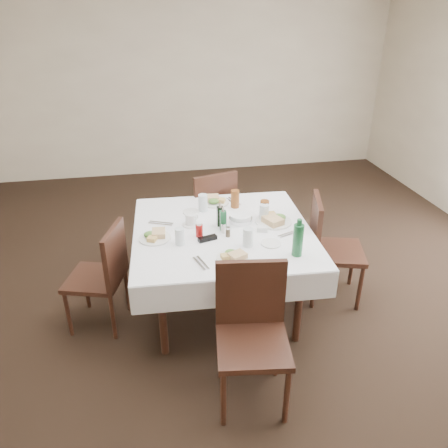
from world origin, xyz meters
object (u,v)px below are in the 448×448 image
chair_north (211,209)px  ketchup_bottle (199,230)px  chair_east (327,243)px  chair_west (105,271)px  chair_south (252,325)px  green_bottle (298,240)px  water_s (248,237)px  dining_table (223,237)px  water_n (203,203)px  coffee_mug (191,220)px  bread_basket (241,218)px  oil_cruet_dark (220,215)px  water_w (180,236)px  water_e (264,213)px  oil_cruet_green (223,220)px

chair_north → ketchup_bottle: bearing=-104.5°
chair_east → chair_west: chair_east is taller
chair_north → chair_south: size_ratio=0.99×
chair_south → green_bottle: bearing=45.3°
water_s → dining_table: bearing=115.3°
chair_south → water_n: (-0.12, 1.33, 0.29)m
chair_south → chair_east: 1.30m
chair_east → ketchup_bottle: bearing=-176.4°
chair_north → green_bottle: size_ratio=3.31×
ketchup_bottle → coffee_mug: 0.21m
bread_basket → oil_cruet_dark: (-0.18, -0.04, 0.06)m
dining_table → water_s: 0.36m
chair_north → chair_east: (0.87, -0.87, 0.00)m
chair_east → bread_basket: bearing=170.8°
water_w → oil_cruet_dark: (0.35, 0.25, 0.03)m
chair_north → water_s: 1.20m
water_s → water_e: same height
water_s → oil_cruet_dark: size_ratio=0.68×
chair_north → coffee_mug: 0.83m
chair_east → water_e: 0.63m
dining_table → water_e: (0.37, 0.10, 0.15)m
chair_north → water_s: chair_north is taller
water_n → water_s: (0.24, -0.68, -0.00)m
water_n → green_bottle: 1.04m
chair_north → green_bottle: 1.46m
water_s → ketchup_bottle: (-0.34, 0.21, -0.02)m
bread_basket → water_s: bearing=-95.0°
coffee_mug → water_e: bearing=-2.6°
chair_north → oil_cruet_dark: size_ratio=4.48×
chair_north → chair_east: size_ratio=1.00×
chair_west → bread_basket: 1.18m
chair_south → ketchup_bottle: bearing=104.1°
chair_north → green_bottle: green_bottle is taller
dining_table → oil_cruet_green: bearing=-33.6°
chair_south → oil_cruet_dark: 1.06m
oil_cruet_dark → chair_south: bearing=-88.8°
chair_east → coffee_mug: size_ratio=6.70×
dining_table → bread_basket: bearing=32.3°
water_s → water_n: bearing=109.6°
green_bottle → water_e: bearing=98.3°
oil_cruet_green → coffee_mug: size_ratio=1.47×
oil_cruet_dark → chair_east: bearing=-5.2°
dining_table → water_n: (-0.10, 0.39, 0.15)m
water_w → ketchup_bottle: 0.19m
chair_south → water_w: bearing=116.2°
chair_east → water_s: size_ratio=6.62×
chair_north → water_w: 1.15m
bread_basket → oil_cruet_dark: size_ratio=0.93×
water_n → water_s: water_n is taller
oil_cruet_dark → green_bottle: green_bottle is taller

